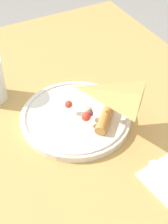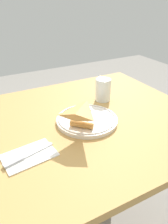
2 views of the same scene
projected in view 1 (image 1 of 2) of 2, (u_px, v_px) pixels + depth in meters
name	position (u px, v px, depth m)	size (l,w,h in m)	color
dining_table	(65.00, 154.00, 0.88)	(0.99, 0.85, 0.77)	tan
plate_pizza	(76.00, 116.00, 0.79)	(0.26, 0.26, 0.05)	silver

